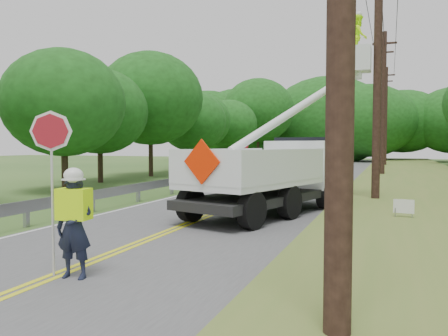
% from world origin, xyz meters
% --- Properties ---
extents(ground, '(140.00, 140.00, 0.00)m').
position_xyz_m(ground, '(0.00, 0.00, 0.00)').
color(ground, '#335824').
rests_on(ground, ground).
extents(road, '(7.20, 96.00, 0.03)m').
position_xyz_m(road, '(0.00, 14.00, 0.01)').
color(road, '#505052').
rests_on(road, ground).
extents(guardrail, '(0.18, 48.00, 0.77)m').
position_xyz_m(guardrail, '(-4.02, 14.91, 0.55)').
color(guardrail, gray).
rests_on(guardrail, ground).
extents(utility_poles, '(1.60, 43.30, 10.00)m').
position_xyz_m(utility_poles, '(5.00, 17.02, 5.27)').
color(utility_poles, black).
rests_on(utility_poles, ground).
extents(tall_grass_verge, '(7.00, 96.00, 0.30)m').
position_xyz_m(tall_grass_verge, '(7.10, 14.00, 0.15)').
color(tall_grass_verge, '#59772F').
rests_on(tall_grass_verge, ground).
extents(treeline_left, '(9.69, 54.46, 10.40)m').
position_xyz_m(treeline_left, '(-10.55, 29.71, 5.32)').
color(treeline_left, '#332319').
rests_on(treeline_left, ground).
extents(treeline_horizon, '(57.31, 14.92, 12.90)m').
position_xyz_m(treeline_horizon, '(-1.05, 56.13, 5.50)').
color(treeline_horizon, '#1A4515').
rests_on(treeline_horizon, ground).
extents(flagger, '(1.12, 0.50, 2.90)m').
position_xyz_m(flagger, '(0.40, -2.57, 1.05)').
color(flagger, '#191E33').
rests_on(flagger, road).
extents(bucket_truck, '(5.21, 7.80, 7.18)m').
position_xyz_m(bucket_truck, '(2.19, 6.86, 1.63)').
color(bucket_truck, black).
rests_on(bucket_truck, road).
extents(suv_silver, '(3.98, 5.95, 1.52)m').
position_xyz_m(suv_silver, '(-1.47, 14.38, 0.78)').
color(suv_silver, '#A4A7AA').
rests_on(suv_silver, road).
extents(suv_darkgrey, '(3.11, 5.83, 1.61)m').
position_xyz_m(suv_darkgrey, '(-1.67, 22.93, 0.82)').
color(suv_darkgrey, '#3A3B41').
rests_on(suv_darkgrey, road).
extents(stop_sign_permanent, '(0.53, 0.07, 2.50)m').
position_xyz_m(stop_sign_permanent, '(-4.09, 21.29, 1.66)').
color(stop_sign_permanent, gray).
rests_on(stop_sign_permanent, ground).
extents(yard_sign, '(0.55, 0.09, 0.80)m').
position_xyz_m(yard_sign, '(5.89, 4.56, 0.58)').
color(yard_sign, white).
rests_on(yard_sign, ground).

